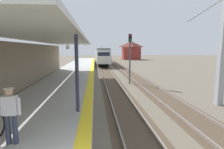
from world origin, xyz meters
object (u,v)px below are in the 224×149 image
object	(u,v)px
rail_signal_post	(130,54)
catenary_pylon_far_side	(218,50)
distant_trackside_house	(131,50)
commuter_person	(10,113)
approaching_train	(102,55)

from	to	relation	value
rail_signal_post	catenary_pylon_far_side	bearing A→B (deg)	-62.53
catenary_pylon_far_side	distant_trackside_house	size ratio (longest dim) A/B	1.14
commuter_person	distant_trackside_house	distance (m)	62.62
approaching_train	catenary_pylon_far_side	distance (m)	34.46
catenary_pylon_far_side	rail_signal_post	bearing A→B (deg)	117.47
approaching_train	catenary_pylon_far_side	size ratio (longest dim) A/B	2.61
approaching_train	commuter_person	distance (m)	40.07
catenary_pylon_far_side	distant_trackside_house	xyz separation A→B (m)	(5.07, 54.75, -0.27)
distant_trackside_house	rail_signal_post	bearing A→B (deg)	-101.18
commuter_person	catenary_pylon_far_side	xyz separation A→B (m)	(10.27, 5.95, 1.76)
approaching_train	rail_signal_post	distance (m)	25.97
approaching_train	distant_trackside_house	distance (m)	23.67
commuter_person	rail_signal_post	world-z (taller)	rail_signal_post
commuter_person	distant_trackside_house	xyz separation A→B (m)	(15.34, 60.70, 1.50)
commuter_person	catenary_pylon_far_side	world-z (taller)	catenary_pylon_far_side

